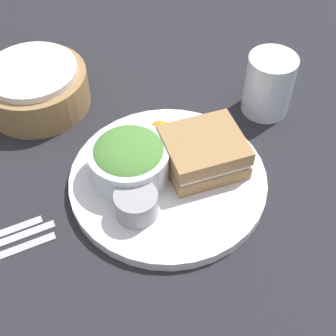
# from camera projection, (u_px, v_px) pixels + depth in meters

# --- Properties ---
(ground_plane) EXTENTS (4.00, 4.00, 0.00)m
(ground_plane) POSITION_uv_depth(u_px,v_px,m) (168.00, 184.00, 0.74)
(ground_plane) COLOR #232328
(plate) EXTENTS (0.31, 0.31, 0.02)m
(plate) POSITION_uv_depth(u_px,v_px,m) (168.00, 180.00, 0.73)
(plate) COLOR silver
(plate) RESTS_ON ground_plane
(sandwich) EXTENTS (0.13, 0.12, 0.06)m
(sandwich) POSITION_uv_depth(u_px,v_px,m) (203.00, 152.00, 0.72)
(sandwich) COLOR #A37A4C
(sandwich) RESTS_ON plate
(salad_bowl) EXTENTS (0.12, 0.12, 0.06)m
(salad_bowl) POSITION_uv_depth(u_px,v_px,m) (129.00, 159.00, 0.70)
(salad_bowl) COLOR white
(salad_bowl) RESTS_ON plate
(dressing_cup) EXTENTS (0.06, 0.06, 0.04)m
(dressing_cup) POSITION_uv_depth(u_px,v_px,m) (136.00, 204.00, 0.67)
(dressing_cup) COLOR #99999E
(dressing_cup) RESTS_ON plate
(orange_wedge) EXTENTS (0.04, 0.04, 0.04)m
(orange_wedge) POSITION_uv_depth(u_px,v_px,m) (160.00, 133.00, 0.76)
(orange_wedge) COLOR orange
(orange_wedge) RESTS_ON plate
(drink_glass) EXTENTS (0.08, 0.08, 0.11)m
(drink_glass) POSITION_uv_depth(u_px,v_px,m) (269.00, 85.00, 0.81)
(drink_glass) COLOR silver
(drink_glass) RESTS_ON ground_plane
(bread_basket) EXTENTS (0.19, 0.19, 0.08)m
(bread_basket) POSITION_uv_depth(u_px,v_px,m) (36.00, 87.00, 0.83)
(bread_basket) COLOR #997547
(bread_basket) RESTS_ON ground_plane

